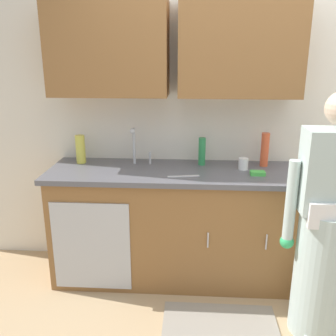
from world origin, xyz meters
name	(u,v)px	position (x,y,z in m)	size (l,w,h in m)	color
ground_plane	(247,335)	(0.00, 0.00, 0.00)	(9.00, 9.00, 0.00)	tan
kitchen_wall_with_uppers	(225,97)	(-0.14, 0.99, 1.48)	(4.80, 0.44, 2.70)	silver
counter_cabinet	(171,226)	(-0.55, 0.70, 0.45)	(1.90, 0.62, 0.90)	brown
countertop	(172,172)	(-0.55, 0.70, 0.92)	(1.96, 0.66, 0.04)	#595960
sink	(137,170)	(-0.83, 0.71, 0.93)	(0.50, 0.36, 0.35)	#B7BABF
person_at_sink	(325,238)	(0.46, 0.09, 0.69)	(0.55, 0.34, 1.62)	white
floor_mat	(220,328)	(-0.18, 0.05, 0.01)	(0.80, 0.50, 0.01)	gray
bottle_water_tall	(80,149)	(-1.32, 0.85, 1.06)	(0.08, 0.08, 0.23)	#D8D14C
bottle_dish_liquid	(202,151)	(-0.31, 0.85, 1.05)	(0.06, 0.06, 0.23)	#2D8C4C
bottle_water_short	(265,150)	(0.19, 0.85, 1.08)	(0.06, 0.06, 0.27)	#E05933
cup_by_sink	(243,164)	(0.01, 0.75, 0.99)	(0.08, 0.08, 0.09)	white
knife_on_counter	(183,176)	(-0.46, 0.53, 0.94)	(0.24, 0.02, 0.01)	silver
sponge	(258,173)	(0.10, 0.61, 0.96)	(0.11, 0.07, 0.03)	#4CBF4C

